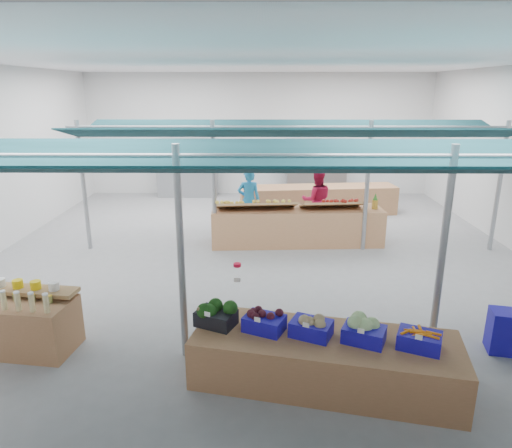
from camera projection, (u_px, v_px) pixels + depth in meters
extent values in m
plane|color=slate|center=(257.00, 256.00, 10.38)|extent=(13.00, 13.00, 0.00)
plane|color=silver|center=(258.00, 61.00, 9.18)|extent=(13.00, 13.00, 0.00)
plane|color=silver|center=(259.00, 135.00, 16.01)|extent=(12.00, 0.00, 12.00)
cylinder|color=gray|center=(84.00, 187.00, 10.47)|extent=(0.10, 0.10, 3.00)
cylinder|color=gray|center=(181.00, 256.00, 6.13)|extent=(0.10, 0.10, 3.00)
cylinder|color=gray|center=(214.00, 187.00, 10.44)|extent=(0.10, 0.10, 3.00)
cylinder|color=gray|center=(442.00, 257.00, 6.09)|extent=(0.10, 0.10, 3.00)
cylinder|color=gray|center=(367.00, 187.00, 10.41)|extent=(0.10, 0.10, 3.00)
cylinder|color=gray|center=(499.00, 187.00, 10.38)|extent=(0.10, 0.10, 3.00)
cylinder|color=gray|center=(315.00, 156.00, 5.73)|extent=(10.00, 0.06, 0.06)
cylinder|color=gray|center=(292.00, 127.00, 10.04)|extent=(10.00, 0.06, 0.06)
cube|color=#0A272B|center=(321.00, 170.00, 5.12)|extent=(9.50, 1.28, 0.30)
cube|color=#0A272B|center=(309.00, 154.00, 6.37)|extent=(9.50, 1.28, 0.30)
cube|color=#0A272B|center=(294.00, 133.00, 9.43)|extent=(9.50, 1.28, 0.30)
cube|color=#0A272B|center=(290.00, 128.00, 10.68)|extent=(9.50, 1.28, 0.30)
cube|color=#B23F33|center=(187.00, 168.00, 15.87)|extent=(2.00, 0.50, 2.00)
cube|color=#B23F33|center=(316.00, 168.00, 15.82)|extent=(2.00, 0.50, 2.00)
cube|color=#91623F|center=(15.00, 325.00, 6.59)|extent=(1.79, 0.97, 0.76)
cube|color=#997247|center=(21.00, 290.00, 6.68)|extent=(1.73, 0.55, 0.06)
cube|color=#91623F|center=(324.00, 360.00, 5.84)|extent=(3.51, 1.79, 0.65)
cube|color=#91623F|center=(297.00, 226.00, 11.13)|extent=(4.15, 1.18, 0.88)
cube|color=#91623F|center=(318.00, 200.00, 13.82)|extent=(4.75, 1.42, 0.84)
cube|color=#170FA3|center=(508.00, 332.00, 6.53)|extent=(0.59, 0.47, 0.63)
imported|color=#1C7CBA|center=(249.00, 200.00, 12.09)|extent=(0.62, 0.42, 1.64)
imported|color=#AA153C|center=(317.00, 200.00, 12.07)|extent=(0.83, 0.66, 1.64)
cube|color=black|center=(216.00, 318.00, 6.02)|extent=(0.60, 0.52, 0.20)
cube|color=white|center=(207.00, 314.00, 5.79)|extent=(0.08, 0.04, 0.06)
cube|color=#170FA3|center=(264.00, 323.00, 5.89)|extent=(0.60, 0.52, 0.20)
cube|color=white|center=(257.00, 320.00, 5.65)|extent=(0.08, 0.04, 0.06)
cube|color=#170FA3|center=(311.00, 328.00, 5.76)|extent=(0.60, 0.52, 0.20)
cube|color=white|center=(306.00, 325.00, 5.52)|extent=(0.08, 0.04, 0.06)
cube|color=#170FA3|center=(364.00, 334.00, 5.62)|extent=(0.60, 0.52, 0.20)
cube|color=white|center=(361.00, 331.00, 5.39)|extent=(0.08, 0.04, 0.06)
cube|color=#170FA3|center=(419.00, 340.00, 5.49)|extent=(0.60, 0.52, 0.20)
cube|color=white|center=(419.00, 337.00, 5.25)|extent=(0.08, 0.04, 0.06)
sphere|color=brown|center=(203.00, 311.00, 5.91)|extent=(0.09, 0.09, 0.09)
sphere|color=brown|center=(199.00, 309.00, 5.88)|extent=(0.06, 0.06, 0.06)
cylinder|color=red|center=(237.00, 265.00, 6.90)|extent=(0.12, 0.12, 0.05)
cube|color=white|center=(237.00, 280.00, 6.90)|extent=(0.10, 0.01, 0.07)
cube|color=#997247|center=(257.00, 205.00, 10.84)|extent=(1.96, 0.86, 0.26)
cube|color=#997247|center=(332.00, 204.00, 10.91)|extent=(1.56, 0.83, 0.26)
cylinder|color=#8C6019|center=(375.00, 204.00, 10.95)|extent=(0.14, 0.14, 0.22)
cone|color=#26661E|center=(375.00, 197.00, 10.89)|extent=(0.12, 0.12, 0.18)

